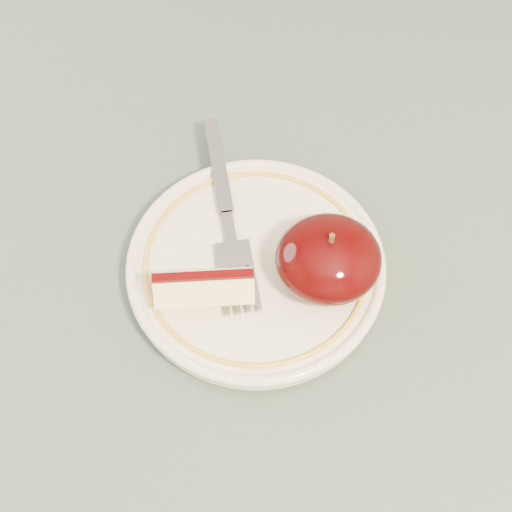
{
  "coord_description": "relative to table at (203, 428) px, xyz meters",
  "views": [
    {
      "loc": [
        0.03,
        -0.18,
        1.24
      ],
      "look_at": [
        0.05,
        0.09,
        0.78
      ],
      "focal_mm": 50.0,
      "sensor_mm": 36.0,
      "label": 1
    }
  ],
  "objects": [
    {
      "name": "fork",
      "position": [
        0.03,
        0.14,
        0.11
      ],
      "size": [
        0.04,
        0.19,
        0.0
      ],
      "rotation": [
        0.0,
        0.0,
        1.67
      ],
      "color": "gray",
      "rests_on": "plate"
    },
    {
      "name": "apple_wedge",
      "position": [
        0.01,
        0.07,
        0.12
      ],
      "size": [
        0.07,
        0.03,
        0.03
      ],
      "rotation": [
        0.0,
        0.0,
        -0.01
      ],
      "color": "#FFEFBB",
      "rests_on": "plate"
    },
    {
      "name": "apple_half",
      "position": [
        0.1,
        0.08,
        0.13
      ],
      "size": [
        0.08,
        0.07,
        0.06
      ],
      "color": "black",
      "rests_on": "plate"
    },
    {
      "name": "plate",
      "position": [
        0.05,
        0.09,
        0.1
      ],
      "size": [
        0.2,
        0.2,
        0.02
      ],
      "color": "beige",
      "rests_on": "table"
    },
    {
      "name": "table",
      "position": [
        0.0,
        0.0,
        0.0
      ],
      "size": [
        0.9,
        0.9,
        0.75
      ],
      "color": "brown",
      "rests_on": "ground"
    }
  ]
}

